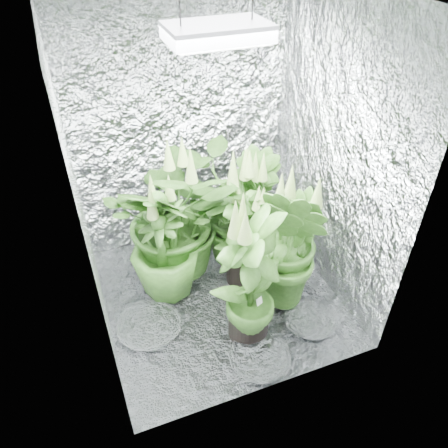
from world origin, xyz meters
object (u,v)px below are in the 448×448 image
Objects in this scene: circulation_fan at (284,246)px; plant_g at (290,244)px; plant_c at (258,204)px; plant_e at (239,211)px; grow_lamp at (217,33)px; plant_f at (251,279)px; plant_d at (164,244)px; plant_a at (176,216)px; plant_b at (244,239)px.

plant_g is at bearing -120.91° from circulation_fan.
plant_e reaches higher than plant_c.
grow_lamp is at bearing 158.52° from plant_g.
plant_e is 0.75m from plant_f.
plant_d is at bearing 154.86° from plant_g.
plant_f is at bearing -71.67° from plant_a.
plant_f is (0.39, -0.57, 0.06)m from plant_d.
plant_a is 0.52m from plant_b.
circulation_fan is (0.32, -0.16, -0.32)m from plant_e.
plant_f reaches higher than circulation_fan.
plant_g is 3.06× the size of circulation_fan.
circulation_fan is at bearing 16.10° from grow_lamp.
circulation_fan is (0.38, 0.07, -0.25)m from plant_b.
plant_f is (-0.17, -0.48, 0.11)m from plant_b.
plant_g is (0.44, -0.17, -1.33)m from grow_lamp.
plant_a is 0.80m from plant_f.
plant_d is at bearing 174.03° from circulation_fan.
grow_lamp is 0.46× the size of plant_f.
plant_g is (0.15, -0.51, 0.03)m from plant_e.
plant_d is at bearing -162.63° from plant_c.
plant_g is (0.21, -0.27, 0.10)m from plant_b.
grow_lamp is 1.37m from plant_a.
plant_d is 2.75× the size of circulation_fan.
plant_a is 0.83m from plant_g.
plant_g is (0.63, -0.55, -0.02)m from plant_a.
plant_a is 1.15× the size of plant_e.
plant_d is at bearing 124.32° from plant_f.
grow_lamp is 0.47× the size of plant_g.
plant_a reaches higher than plant_d.
plant_c is 0.82× the size of plant_f.
plant_d is 0.63m from plant_e.
circulation_fan is at bearing 11.17° from plant_b.
grow_lamp reaches higher than circulation_fan.
plant_b is at bearing -173.95° from circulation_fan.
plant_a is at bearing 175.03° from plant_e.
plant_f is 3.13× the size of circulation_fan.
plant_e is at bearing 13.27° from plant_d.
plant_e is at bearing 76.85° from plant_b.
plant_a is 1.30× the size of plant_b.
plant_e is at bearing -151.55° from plant_c.
circulation_fan is (0.94, -0.01, -0.30)m from plant_d.
plant_b is 0.36m from plant_g.
grow_lamp reaches higher than plant_c.
grow_lamp is at bearing -62.93° from plant_a.
plant_c is (0.26, 0.34, 0.02)m from plant_b.
circulation_fan is at bearing -66.92° from plant_c.
plant_d is (-0.56, 0.09, 0.05)m from plant_b.
plant_c reaches higher than plant_b.
plant_c is 0.24m from plant_e.
plant_b is at bearing 23.69° from grow_lamp.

